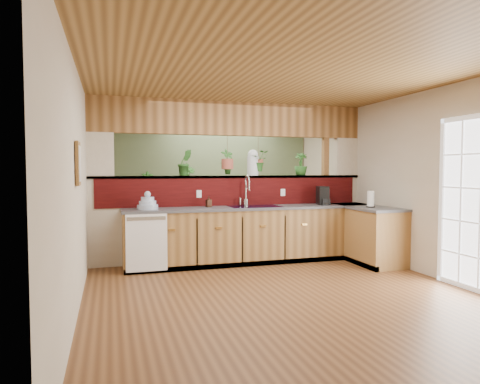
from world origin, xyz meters
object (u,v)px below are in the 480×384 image
object	(u,v)px
shelving_console	(173,218)
coffee_maker	(323,196)
glass_jar	(253,163)
dish_stack	(148,204)
faucet	(246,189)
paper_towel	(371,199)
soap_dispenser	(209,201)

from	to	relation	value
shelving_console	coffee_maker	bearing A→B (deg)	-31.40
glass_jar	shelving_console	size ratio (longest dim) A/B	0.28
coffee_maker	dish_stack	bearing A→B (deg)	-166.94
coffee_maker	faucet	bearing A→B (deg)	-173.68
dish_stack	paper_towel	bearing A→B (deg)	-11.55
dish_stack	shelving_console	distance (m)	2.43
coffee_maker	glass_jar	size ratio (longest dim) A/B	0.71
dish_stack	paper_towel	distance (m)	3.43
faucet	dish_stack	bearing A→B (deg)	-174.49
dish_stack	shelving_console	xyz separation A→B (m)	(0.70, 2.28, -0.48)
dish_stack	coffee_maker	world-z (taller)	coffee_maker
dish_stack	paper_towel	world-z (taller)	paper_towel
paper_towel	shelving_console	distance (m)	4.02
faucet	shelving_console	xyz separation A→B (m)	(-0.89, 2.12, -0.67)
dish_stack	coffee_maker	xyz separation A→B (m)	(2.89, -0.00, 0.06)
dish_stack	soap_dispenser	distance (m)	0.96
faucet	soap_dispenser	world-z (taller)	faucet
coffee_maker	glass_jar	world-z (taller)	glass_jar
paper_towel	soap_dispenser	bearing A→B (deg)	161.58
paper_towel	glass_jar	distance (m)	1.99
glass_jar	dish_stack	bearing A→B (deg)	-168.04
soap_dispenser	dish_stack	bearing A→B (deg)	-173.15
soap_dispenser	shelving_console	xyz separation A→B (m)	(-0.26, 2.16, -0.49)
faucet	shelving_console	bearing A→B (deg)	112.84
faucet	paper_towel	bearing A→B (deg)	-25.43
faucet	soap_dispenser	xyz separation A→B (m)	(-0.64, -0.04, -0.18)
dish_stack	glass_jar	xyz separation A→B (m)	(1.78, 0.38, 0.62)
soap_dispenser	glass_jar	world-z (taller)	glass_jar
glass_jar	soap_dispenser	bearing A→B (deg)	-162.37
faucet	dish_stack	world-z (taller)	faucet
soap_dispenser	faucet	bearing A→B (deg)	3.49
dish_stack	paper_towel	xyz separation A→B (m)	(3.36, -0.69, 0.04)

